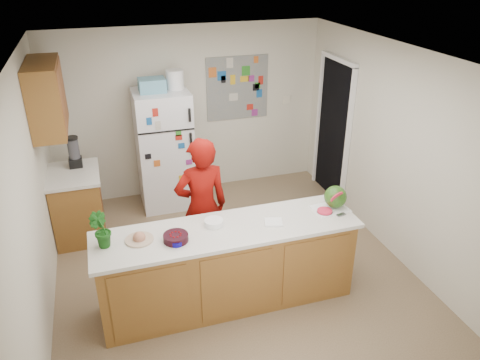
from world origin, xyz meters
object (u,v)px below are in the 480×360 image
object	(u,v)px
person	(202,208)
cherry_bowl	(176,238)
refrigerator	(165,150)
watermelon	(335,197)

from	to	relation	value
person	cherry_bowl	size ratio (longest dim) A/B	6.93
refrigerator	cherry_bowl	bearing A→B (deg)	-96.55
person	cherry_bowl	world-z (taller)	person
person	watermelon	xyz separation A→B (m)	(1.33, -0.58, 0.22)
refrigerator	person	size ratio (longest dim) A/B	1.03
person	cherry_bowl	distance (m)	0.83
refrigerator	cherry_bowl	size ratio (longest dim) A/B	7.10
refrigerator	person	bearing A→B (deg)	-85.62
refrigerator	person	distance (m)	1.75
watermelon	cherry_bowl	size ratio (longest dim) A/B	1.00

